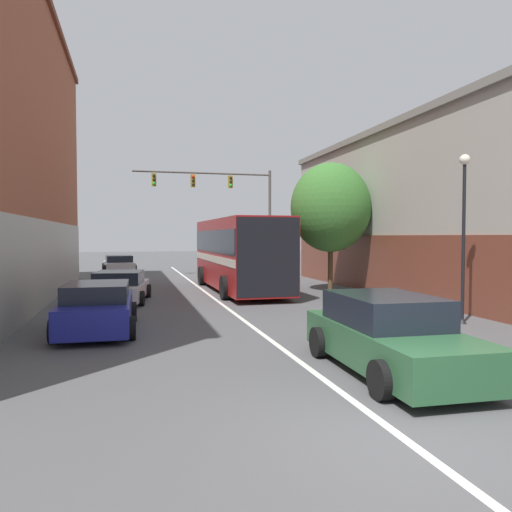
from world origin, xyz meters
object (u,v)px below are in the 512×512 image
at_px(parked_car_left_mid, 97,308).
at_px(traffic_signal_gantry, 227,196).
at_px(street_lamp, 464,228).
at_px(street_tree_near, 331,208).
at_px(bus, 239,251).
at_px(parked_car_left_near, 119,264).
at_px(hatchback_foreground, 389,336).
at_px(parked_car_left_far, 120,287).

bearing_deg(parked_car_left_mid, traffic_signal_gantry, -20.05).
height_order(street_lamp, street_tree_near, street_tree_near).
xyz_separation_m(bus, street_tree_near, (4.14, -1.27, 2.04)).
bearing_deg(street_lamp, parked_car_left_near, 113.30).
xyz_separation_m(parked_car_left_near, street_tree_near, (9.91, -14.96, 3.34)).
xyz_separation_m(hatchback_foreground, parked_car_left_mid, (-5.69, 5.56, -0.05)).
bearing_deg(parked_car_left_far, hatchback_foreground, -148.43).
bearing_deg(street_tree_near, traffic_signal_gantry, 105.83).
height_order(parked_car_left_near, parked_car_left_far, parked_car_left_near).
relative_size(parked_car_left_far, traffic_signal_gantry, 0.48).
bearing_deg(parked_car_left_mid, parked_car_left_near, 0.95).
relative_size(parked_car_left_near, street_tree_near, 0.78).
bearing_deg(parked_car_left_near, hatchback_foreground, -173.86).
height_order(parked_car_left_far, street_lamp, street_lamp).
bearing_deg(traffic_signal_gantry, parked_car_left_mid, -111.26).
bearing_deg(parked_car_left_mid, parked_car_left_far, -3.15).
distance_m(parked_car_left_near, parked_car_left_mid, 22.65).
height_order(parked_car_left_near, parked_car_left_mid, parked_car_left_mid).
distance_m(parked_car_left_mid, street_tree_near, 13.05).
height_order(parked_car_left_mid, parked_car_left_far, parked_car_left_mid).
xyz_separation_m(parked_car_left_near, parked_car_left_mid, (-0.10, -22.65, 0.05)).
xyz_separation_m(bus, traffic_signal_gantry, (1.18, 9.17, 3.32)).
bearing_deg(parked_car_left_mid, bus, -32.05).
height_order(hatchback_foreground, parked_car_left_mid, hatchback_foreground).
distance_m(hatchback_foreground, street_tree_near, 14.31).
height_order(hatchback_foreground, parked_car_left_near, hatchback_foreground).
bearing_deg(hatchback_foreground, parked_car_left_mid, 47.09).
xyz_separation_m(parked_car_left_far, street_lamp, (9.97, -7.54, 2.27)).
relative_size(bus, parked_car_left_mid, 2.28).
bearing_deg(parked_car_left_far, bus, -55.20).
bearing_deg(parked_car_left_near, street_tree_near, -151.52).
distance_m(parked_car_left_far, street_tree_near, 10.22).
bearing_deg(parked_car_left_far, parked_car_left_mid, -176.73).
bearing_deg(street_tree_near, street_lamp, -87.31).
relative_size(parked_car_left_near, parked_car_left_far, 1.08).
bearing_deg(parked_car_left_far, street_lamp, -119.48).
bearing_deg(bus, parked_car_left_near, 22.34).
bearing_deg(bus, traffic_signal_gantry, -7.85).
distance_m(bus, parked_car_left_mid, 10.79).
height_order(traffic_signal_gantry, street_tree_near, traffic_signal_gantry).
xyz_separation_m(parked_car_left_mid, parked_car_left_far, (0.47, 6.19, -0.06)).
bearing_deg(hatchback_foreground, street_lamp, -47.07).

